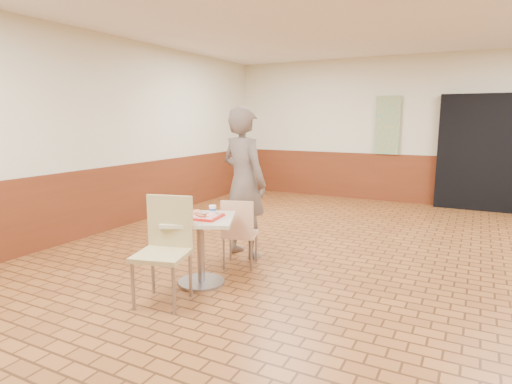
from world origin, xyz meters
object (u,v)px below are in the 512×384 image
at_px(serving_tray, 200,216).
at_px(paper_cup, 213,210).
at_px(chair_main_front, 165,244).
at_px(ring_donut, 196,212).
at_px(long_john_donut, 201,215).
at_px(chair_main_back, 239,230).
at_px(customer, 244,183).
at_px(main_table, 200,239).

distance_m(serving_tray, paper_cup, 0.15).
distance_m(chair_main_front, paper_cup, 0.65).
distance_m(ring_donut, long_john_donut, 0.16).
relative_size(chair_main_front, chair_main_back, 1.23).
xyz_separation_m(customer, long_john_donut, (0.13, -1.13, -0.17)).
bearing_deg(main_table, long_john_donut, -45.07).
xyz_separation_m(chair_main_front, customer, (-0.01, 1.56, 0.38)).
relative_size(serving_tray, long_john_donut, 2.84).
xyz_separation_m(chair_main_back, paper_cup, (-0.02, -0.53, 0.34)).
distance_m(chair_main_back, serving_tray, 0.69).
xyz_separation_m(ring_donut, paper_cup, (0.17, 0.06, 0.03)).
relative_size(main_table, long_john_donut, 4.78).
bearing_deg(paper_cup, chair_main_front, -104.88).
relative_size(long_john_donut, paper_cup, 1.63).
bearing_deg(serving_tray, customer, 93.71).
xyz_separation_m(chair_main_front, serving_tray, (0.06, 0.50, 0.17)).
distance_m(customer, ring_donut, 1.05).
bearing_deg(ring_donut, serving_tray, -26.16).
relative_size(chair_main_back, paper_cup, 8.83).
bearing_deg(ring_donut, chair_main_front, -88.27).
xyz_separation_m(chair_main_back, customer, (-0.18, 0.45, 0.48)).
relative_size(chair_main_front, long_john_donut, 6.67).
bearing_deg(chair_main_front, ring_donut, 77.15).
distance_m(customer, paper_cup, 1.00).
xyz_separation_m(serving_tray, ring_donut, (-0.07, 0.04, 0.03)).
bearing_deg(paper_cup, ring_donut, -161.79).
bearing_deg(serving_tray, long_john_donut, -45.07).
relative_size(chair_main_back, ring_donut, 7.47).
distance_m(chair_main_back, customer, 0.69).
height_order(chair_main_back, long_john_donut, chair_main_back).
xyz_separation_m(main_table, customer, (-0.07, 1.07, 0.46)).
bearing_deg(customer, ring_donut, 105.65).
bearing_deg(chair_main_back, customer, -84.84).
distance_m(chair_main_front, customer, 1.61).
distance_m(ring_donut, paper_cup, 0.18).
relative_size(chair_main_front, serving_tray, 2.35).
bearing_deg(customer, chair_main_back, 128.25).
relative_size(ring_donut, paper_cup, 1.18).
xyz_separation_m(customer, paper_cup, (0.17, -0.97, -0.14)).
bearing_deg(main_table, ring_donut, 153.84).
distance_m(chair_main_back, ring_donut, 0.69).
relative_size(customer, serving_tray, 4.38).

